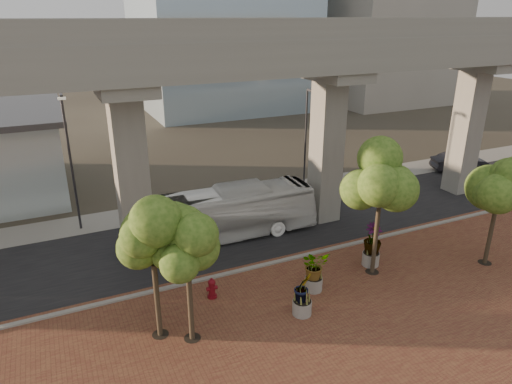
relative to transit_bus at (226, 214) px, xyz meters
name	(u,v)px	position (x,y,z in m)	size (l,w,h in m)	color
ground	(252,249)	(0.79, -2.12, -1.53)	(160.00, 160.00, 0.00)	#373028
brick_plaza	(330,331)	(0.79, -10.12, -1.50)	(70.00, 13.00, 0.06)	brown
asphalt_road	(239,235)	(0.79, -0.12, -1.51)	(90.00, 8.00, 0.04)	black
curb_strip	(268,264)	(0.79, -4.12, -1.45)	(70.00, 0.25, 0.16)	gray
far_sidewalk	(209,203)	(0.79, 5.38, -1.50)	(90.00, 3.00, 0.06)	gray
transit_viaduct	(237,117)	(0.79, -0.12, 5.75)	(72.00, 5.60, 12.40)	gray
midrise_block	(387,19)	(38.79, 33.88, 10.47)	(18.00, 16.00, 24.00)	#9E998F
transit_bus	(226,214)	(0.00, 0.00, 0.00)	(2.58, 11.00, 3.07)	white
parked_car	(460,162)	(22.71, 3.30, -0.77)	(1.61, 4.66, 1.53)	black
fire_hydrant	(212,288)	(-2.92, -5.71, -0.98)	(0.51, 0.46, 1.03)	maroon
planter_front	(314,267)	(1.76, -7.18, -0.20)	(1.91, 1.91, 2.10)	gray
planter_right	(372,241)	(5.79, -6.40, -0.04)	(2.22, 2.22, 2.37)	#A9A498
planter_left	(303,289)	(0.29, -8.61, -0.19)	(1.92, 1.92, 2.11)	#ACA99C
street_tree_far_west	(152,240)	(-5.82, -7.37, 2.97)	(3.83, 3.83, 6.20)	#443827
street_tree_near_west	(187,245)	(-4.66, -8.15, 2.86)	(2.98, 2.98, 5.72)	#443827
street_tree_near_east	(382,179)	(5.42, -7.04, 3.67)	(3.50, 3.50, 6.76)	#443827
street_tree_far_east	(500,186)	(11.55, -8.83, 2.94)	(3.81, 3.81, 6.17)	#443827
streetlamp_west	(70,154)	(-7.89, 4.71, 3.41)	(0.42, 1.23, 8.47)	#303035
streetlamp_east	(307,132)	(8.55, 5.27, 2.89)	(0.37, 1.10, 7.57)	#292A2E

